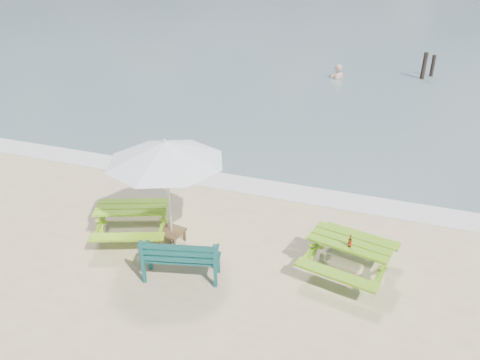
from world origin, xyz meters
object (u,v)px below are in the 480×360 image
(picnic_table_left, at_px, (133,221))
(patio_umbrella, at_px, (165,152))
(beer_bottle, at_px, (350,243))
(swimmer, at_px, (336,84))
(picnic_table_right, at_px, (349,257))
(park_bench, at_px, (182,265))
(side_table, at_px, (172,236))

(picnic_table_left, height_order, patio_umbrella, patio_umbrella)
(patio_umbrella, height_order, beer_bottle, patio_umbrella)
(patio_umbrella, distance_m, swimmer, 14.71)
(swimmer, bearing_deg, picnic_table_right, -80.52)
(picnic_table_right, relative_size, swimmer, 1.05)
(park_bench, distance_m, patio_umbrella, 2.21)
(side_table, relative_size, swimmer, 0.29)
(picnic_table_left, bearing_deg, side_table, -0.13)
(picnic_table_left, xyz_separation_m, park_bench, (1.62, -0.97, -0.07))
(picnic_table_right, relative_size, park_bench, 1.30)
(side_table, distance_m, patio_umbrella, 1.97)
(side_table, xyz_separation_m, swimmer, (1.31, 14.45, -0.45))
(picnic_table_left, distance_m, park_bench, 1.89)
(beer_bottle, distance_m, swimmer, 14.65)
(picnic_table_right, relative_size, patio_umbrella, 0.73)
(picnic_table_left, distance_m, patio_umbrella, 2.01)
(picnic_table_right, xyz_separation_m, patio_umbrella, (-3.68, -0.24, 1.78))
(park_bench, bearing_deg, side_table, 125.70)
(picnic_table_left, relative_size, picnic_table_right, 1.06)
(park_bench, relative_size, patio_umbrella, 0.56)
(picnic_table_left, relative_size, swimmer, 1.12)
(swimmer, bearing_deg, beer_bottle, -80.67)
(picnic_table_left, distance_m, beer_bottle, 4.62)
(picnic_table_right, bearing_deg, patio_umbrella, -176.32)
(park_bench, relative_size, side_table, 2.81)
(side_table, bearing_deg, patio_umbrella, 0.00)
(beer_bottle, relative_size, swimmer, 0.14)
(picnic_table_right, distance_m, park_bench, 3.22)
(picnic_table_left, height_order, picnic_table_right, picnic_table_right)
(park_bench, bearing_deg, picnic_table_right, 22.02)
(picnic_table_left, xyz_separation_m, picnic_table_right, (4.60, 0.23, 0.00))
(side_table, relative_size, patio_umbrella, 0.20)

